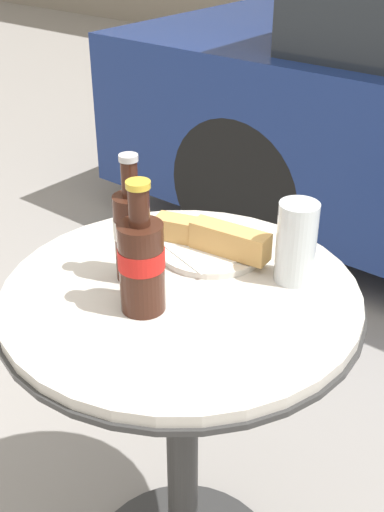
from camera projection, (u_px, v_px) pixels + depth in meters
bistro_table at (182, 391)px, 1.20m from camera, size 0.62×0.62×0.76m
cola_bottle_left at (132, 232)px, 1.07m from camera, size 0.06×0.06×0.22m
cola_bottle_right at (141, 261)px, 0.99m from camera, size 0.07×0.07×0.22m
drinking_glass at (296, 246)px, 1.08m from camera, size 0.07×0.07×0.14m
lunch_plate_near at (212, 242)px, 1.18m from camera, size 0.23×0.20×0.06m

